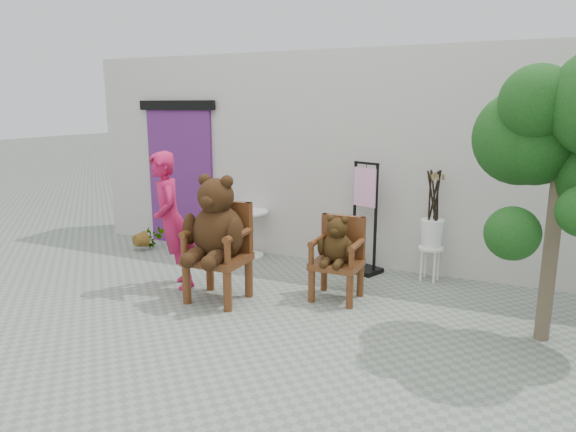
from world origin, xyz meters
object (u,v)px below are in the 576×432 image
Objects in this scene: person at (172,221)px; display_stand at (364,230)px; chair_big at (217,231)px; tree at (569,138)px; stool_bucket at (432,233)px; chair_small at (338,250)px; cafe_table at (249,228)px.

person is 1.12× the size of display_stand.
tree is (3.49, 0.41, 1.13)m from chair_big.
person is 3.29m from stool_bucket.
stool_bucket reaches higher than chair_small.
stool_bucket is at bearing 50.68° from chair_small.
person is at bearing -97.41° from cafe_table.
chair_big is 2.14m from display_stand.
tree is at bearing -44.39° from stool_bucket.
stool_bucket is (0.90, 1.09, 0.05)m from chair_small.
tree is (4.02, -1.31, 1.52)m from cafe_table.
stool_bucket is 0.53× the size of tree.
chair_small is at bearing -31.47° from cafe_table.
chair_small is at bearing 26.39° from chair_big.
tree reaches higher than cafe_table.
chair_small is at bearing -67.83° from display_stand.
display_stand is at bearing -179.80° from stool_bucket.
chair_small is 0.37× the size of tree.
tree is at bearing -5.47° from chair_small.
stool_bucket is at bearing -0.01° from cafe_table.
chair_big is at bearing 35.17° from person.
chair_big is 0.75m from person.
tree is (1.34, -1.31, 1.32)m from stool_bucket.
stool_bucket is at bearing 22.58° from display_stand.
tree is (2.23, -0.21, 1.36)m from chair_small.
chair_small is 0.69× the size of stool_bucket.
stool_bucket is 2.29m from tree.
cafe_table is at bearing 128.84° from person.
chair_big reaches higher than stool_bucket.
chair_big is 2.11× the size of cafe_table.
display_stand is 2.93m from tree.
chair_big is at bearing -141.40° from stool_bucket.
chair_small is 0.59× the size of person.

